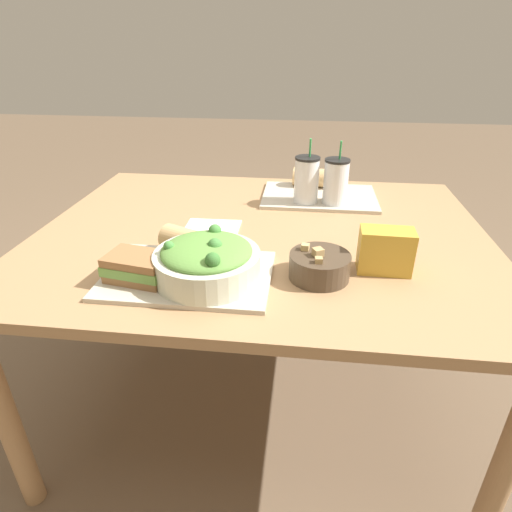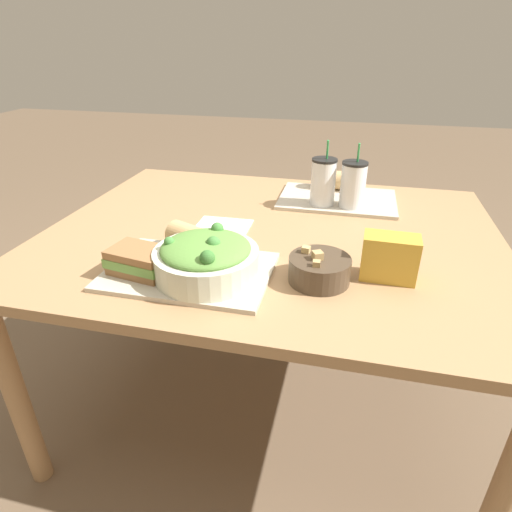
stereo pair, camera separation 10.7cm
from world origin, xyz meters
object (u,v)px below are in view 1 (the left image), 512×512
object	(u,v)px
sandwich_near	(138,267)
baguette_far	(312,177)
chip_bag	(385,251)
baguette_near	(190,242)
napkin_folded	(213,227)
salad_bowl	(207,260)
drink_cup_dark	(306,181)
drink_cup_red	(336,183)
soup_bowl	(319,265)

from	to	relation	value
sandwich_near	baguette_far	bearing A→B (deg)	71.51
chip_bag	baguette_near	bearing A→B (deg)	-179.17
chip_bag	napkin_folded	world-z (taller)	chip_bag
salad_bowl	sandwich_near	xyz separation A→B (m)	(-0.17, -0.02, -0.02)
salad_bowl	drink_cup_dark	bearing A→B (deg)	68.00
drink_cup_red	chip_bag	world-z (taller)	drink_cup_red
baguette_far	drink_cup_dark	xyz separation A→B (m)	(-0.02, -0.18, 0.04)
baguette_far	drink_cup_red	distance (m)	0.20
sandwich_near	drink_cup_dark	distance (m)	0.71
sandwich_near	napkin_folded	world-z (taller)	sandwich_near
chip_bag	drink_cup_dark	bearing A→B (deg)	116.26
drink_cup_red	napkin_folded	size ratio (longest dim) A/B	1.27
baguette_near	baguette_far	xyz separation A→B (m)	(0.32, 0.63, -0.00)
baguette_near	baguette_far	distance (m)	0.71
sandwich_near	drink_cup_dark	bearing A→B (deg)	66.01
drink_cup_dark	napkin_folded	size ratio (longest dim) A/B	1.29
soup_bowl	drink_cup_red	distance (m)	0.52
baguette_near	drink_cup_dark	distance (m)	0.54
baguette_near	napkin_folded	size ratio (longest dim) A/B	1.01
salad_bowl	drink_cup_red	bearing A→B (deg)	59.78
salad_bowl	baguette_near	bearing A→B (deg)	122.19
sandwich_near	drink_cup_red	world-z (taller)	drink_cup_red
baguette_far	drink_cup_dark	bearing A→B (deg)	179.35
baguette_far	chip_bag	xyz separation A→B (m)	(0.19, -0.64, 0.01)
baguette_near	napkin_folded	xyz separation A→B (m)	(0.01, 0.21, -0.05)
drink_cup_dark	chip_bag	size ratio (longest dim) A/B	1.65
drink_cup_red	salad_bowl	bearing A→B (deg)	-120.22
drink_cup_dark	chip_bag	xyz separation A→B (m)	(0.21, -0.46, -0.03)
sandwich_near	napkin_folded	xyz separation A→B (m)	(0.11, 0.35, -0.04)
soup_bowl	chip_bag	world-z (taller)	chip_bag
soup_bowl	napkin_folded	distance (m)	0.43
drink_cup_red	napkin_folded	xyz separation A→B (m)	(-0.39, -0.24, -0.08)
drink_cup_red	napkin_folded	world-z (taller)	drink_cup_red
drink_cup_dark	chip_bag	bearing A→B (deg)	-65.55
baguette_far	salad_bowl	bearing A→B (deg)	167.28
baguette_near	baguette_far	size ratio (longest dim) A/B	1.20
salad_bowl	soup_bowl	size ratio (longest dim) A/B	1.70
soup_bowl	napkin_folded	bearing A→B (deg)	140.30
sandwich_near	drink_cup_dark	xyz separation A→B (m)	(0.40, 0.59, 0.04)
baguette_near	soup_bowl	bearing A→B (deg)	-76.57
drink_cup_dark	napkin_folded	bearing A→B (deg)	-140.64
salad_bowl	chip_bag	world-z (taller)	salad_bowl
chip_bag	baguette_far	bearing A→B (deg)	108.22
salad_bowl	baguette_far	xyz separation A→B (m)	(0.25, 0.75, -0.01)
soup_bowl	drink_cup_red	xyz separation A→B (m)	(0.06, 0.51, 0.05)
soup_bowl	drink_cup_red	size ratio (longest dim) A/B	0.69
drink_cup_dark	baguette_far	bearing A→B (deg)	83.64
salad_bowl	baguette_near	size ratio (longest dim) A/B	1.49
sandwich_near	drink_cup_red	bearing A→B (deg)	59.77
soup_bowl	napkin_folded	world-z (taller)	soup_bowl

